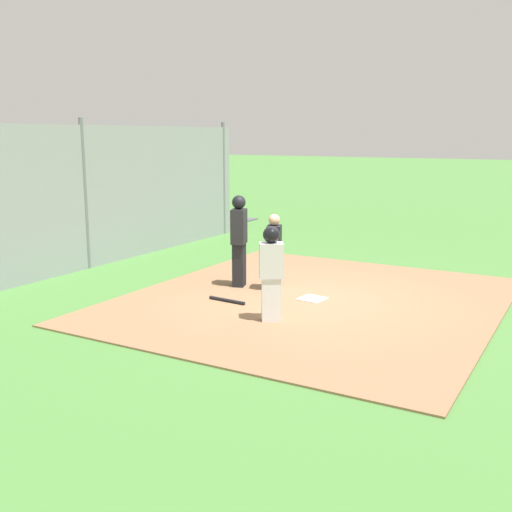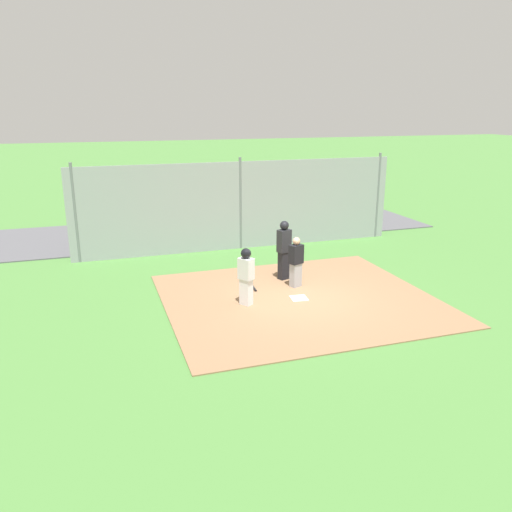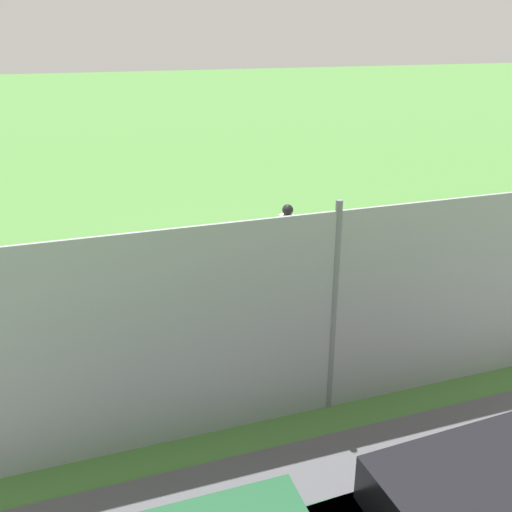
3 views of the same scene
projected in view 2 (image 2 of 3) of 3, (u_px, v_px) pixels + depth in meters
ground_plane at (299, 299)px, 13.91m from camera, size 140.00×140.00×0.00m
dirt_infield at (299, 299)px, 13.91m from camera, size 7.20×6.40×0.03m
home_plate at (299, 298)px, 13.90m from camera, size 0.48×0.48×0.02m
catcher at (296, 262)px, 14.64m from camera, size 0.45×0.38×1.47m
umpire at (284, 249)px, 15.23m from camera, size 0.44×0.37×1.80m
runner at (246, 273)px, 13.26m from camera, size 0.43×0.46×1.54m
baseball_bat at (253, 286)px, 14.76m from camera, size 0.12×0.77×0.06m
backstop_fence at (240, 206)px, 18.54m from camera, size 12.00×0.10×3.35m
parking_lot at (219, 228)px, 21.95m from camera, size 18.00×5.20×0.04m
parked_car_green at (279, 211)px, 22.61m from camera, size 4.21×1.89×1.28m
parked_car_dark at (211, 216)px, 21.63m from camera, size 4.27×2.02×1.28m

